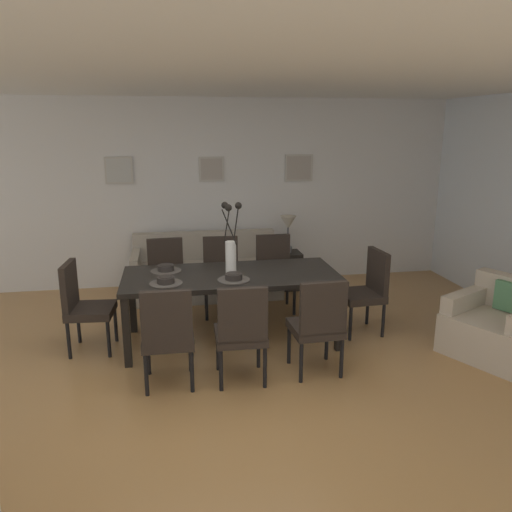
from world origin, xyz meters
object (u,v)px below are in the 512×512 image
(bowl_near_left, at_px, (166,279))
(table_lamp, at_px, (288,226))
(dining_chair_far_right, at_px, (221,272))
(armchair, at_px, (498,327))
(bowl_far_left, at_px, (234,276))
(framed_picture_right, at_px, (299,168))
(dining_chair_far_left, at_px, (241,329))
(dining_table, at_px, (231,280))
(sofa, at_px, (207,274))
(dining_chair_near_right, at_px, (167,274))
(framed_picture_center, at_px, (212,169))
(dining_chair_mid_right, at_px, (275,269))
(dining_chair_head_west, at_px, (82,302))
(dining_chair_near_left, at_px, (168,333))
(centerpiece_vase, at_px, (231,247))
(side_table, at_px, (287,270))
(framed_picture_left, at_px, (119,170))
(dining_chair_mid_left, at_px, (318,322))
(dining_chair_head_east, at_px, (367,287))
(bowl_near_right, at_px, (166,267))

(bowl_near_left, distance_m, table_lamp, 2.49)
(dining_chair_far_right, distance_m, armchair, 3.06)
(bowl_far_left, height_order, framed_picture_right, framed_picture_right)
(dining_chair_far_left, distance_m, table_lamp, 2.78)
(dining_table, distance_m, sofa, 1.66)
(bowl_near_left, bearing_deg, dining_chair_near_right, 90.30)
(framed_picture_center, bearing_deg, dining_chair_near_right, -119.07)
(dining_chair_mid_right, relative_size, dining_chair_head_west, 1.00)
(dining_chair_far_left, height_order, framed_picture_center, framed_picture_center)
(dining_chair_far_left, height_order, sofa, dining_chair_far_left)
(dining_chair_near_left, distance_m, centerpiece_vase, 1.21)
(dining_chair_mid_right, bearing_deg, bowl_far_left, -120.64)
(sofa, distance_m, side_table, 1.13)
(dining_chair_far_left, xyz_separation_m, side_table, (1.02, 2.55, -0.25))
(dining_chair_far_right, relative_size, sofa, 0.47)
(dining_table, bearing_deg, framed_picture_left, 120.86)
(dining_chair_far_left, bearing_deg, bowl_far_left, 87.78)
(armchair, relative_size, framed_picture_right, 2.65)
(dining_table, xyz_separation_m, dining_chair_far_left, (-0.03, -0.91, -0.16))
(framed_picture_right, bearing_deg, dining_chair_far_right, -136.05)
(dining_chair_near_left, relative_size, framed_picture_left, 2.50)
(bowl_near_left, xyz_separation_m, bowl_far_left, (0.66, 0.00, 0.00))
(dining_table, relative_size, dining_chair_far_right, 2.39)
(dining_chair_near_right, bearing_deg, framed_picture_left, 115.88)
(dining_chair_far_left, relative_size, bowl_far_left, 5.41)
(bowl_near_left, xyz_separation_m, framed_picture_center, (0.66, 2.30, 0.86))
(dining_table, height_order, centerpiece_vase, centerpiece_vase)
(bowl_far_left, height_order, side_table, bowl_far_left)
(dining_table, bearing_deg, dining_chair_mid_left, -52.38)
(dining_chair_head_west, relative_size, bowl_far_left, 5.41)
(dining_table, height_order, dining_chair_far_left, dining_chair_far_left)
(dining_chair_near_right, xyz_separation_m, framed_picture_center, (0.67, 1.20, 1.13))
(dining_chair_near_left, xyz_separation_m, dining_chair_mid_right, (1.30, 1.76, 0.00))
(armchair, bearing_deg, framed_picture_right, 114.72)
(dining_chair_head_east, height_order, bowl_near_right, dining_chair_head_east)
(side_table, height_order, table_lamp, table_lamp)
(dining_chair_far_left, distance_m, centerpiece_vase, 1.05)
(dining_chair_far_right, height_order, dining_chair_head_east, same)
(framed_picture_right, bearing_deg, framed_picture_center, 180.00)
(dining_chair_head_east, bearing_deg, bowl_near_left, -174.51)
(dining_chair_mid_right, bearing_deg, sofa, 137.07)
(dining_table, distance_m, armchair, 2.70)
(side_table, distance_m, framed_picture_left, 2.67)
(dining_chair_mid_left, height_order, armchair, dining_chair_mid_left)
(armchair, relative_size, framed_picture_center, 3.08)
(dining_chair_head_west, bearing_deg, dining_chair_near_right, 46.38)
(dining_chair_near_right, bearing_deg, side_table, 24.36)
(dining_chair_near_left, xyz_separation_m, armchair, (3.22, 0.11, -0.23))
(armchair, distance_m, framed_picture_center, 4.07)
(dining_chair_head_east, bearing_deg, dining_chair_near_left, -157.86)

